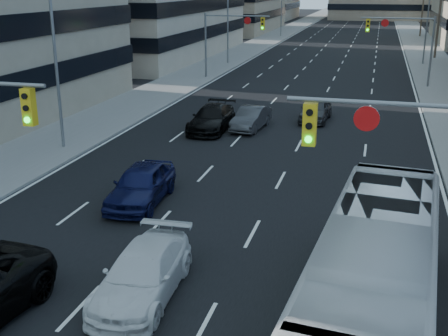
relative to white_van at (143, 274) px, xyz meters
name	(u,v)px	position (x,y,z in m)	size (l,w,h in m)	color
road_surface	(355,23)	(0.34, 122.92, -0.69)	(18.00, 300.00, 0.02)	black
sidewalk_left	(305,22)	(-11.16, 122.92, -0.63)	(5.00, 300.00, 0.15)	slate
sidewalk_right	(408,23)	(11.84, 122.92, -0.63)	(5.00, 300.00, 0.15)	slate
signal_near_right	(445,166)	(7.79, 0.92, 3.62)	(6.59, 0.33, 6.00)	slate
signal_far_left	(230,33)	(-7.35, 37.92, 3.60)	(6.09, 0.33, 6.00)	slate
signal_far_right	(404,37)	(8.02, 37.92, 3.60)	(6.09, 0.33, 6.00)	slate
utility_pole_midblock	(440,9)	(12.54, 58.92, 5.08)	(2.20, 0.28, 11.00)	#4C3D2D
utility_pole_distant	(423,1)	(12.54, 88.92, 5.08)	(2.20, 0.28, 11.00)	#4C3D2D
streetlight_left_near	(58,55)	(-10.00, 12.92, 4.35)	(2.03, 0.22, 9.00)	slate
streetlight_left_mid	(229,18)	(-10.00, 47.92, 4.35)	(2.03, 0.22, 9.00)	slate
streetlight_left_far	(283,6)	(-10.00, 82.92, 4.35)	(2.03, 0.22, 9.00)	slate
streetlight_right_far	(426,18)	(10.68, 52.92, 4.35)	(2.03, 0.22, 9.00)	slate
white_van	(143,274)	(0.00, 0.00, 0.00)	(1.97, 4.83, 1.40)	silver
transit_bus	(374,285)	(6.34, -0.55, 0.91)	(2.71, 11.58, 3.23)	silver
sedan_blue	(141,184)	(-2.91, 6.69, 0.10)	(1.89, 4.71, 1.60)	#0E123A
sedan_grey_center	(251,118)	(-1.26, 19.90, -0.01)	(1.46, 4.18, 1.38)	#38393B
sedan_black_far	(212,118)	(-3.51, 18.95, 0.05)	(2.12, 5.20, 1.51)	black
sedan_grey_right	(316,110)	(2.34, 23.22, 0.03)	(1.73, 4.29, 1.46)	#38383A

